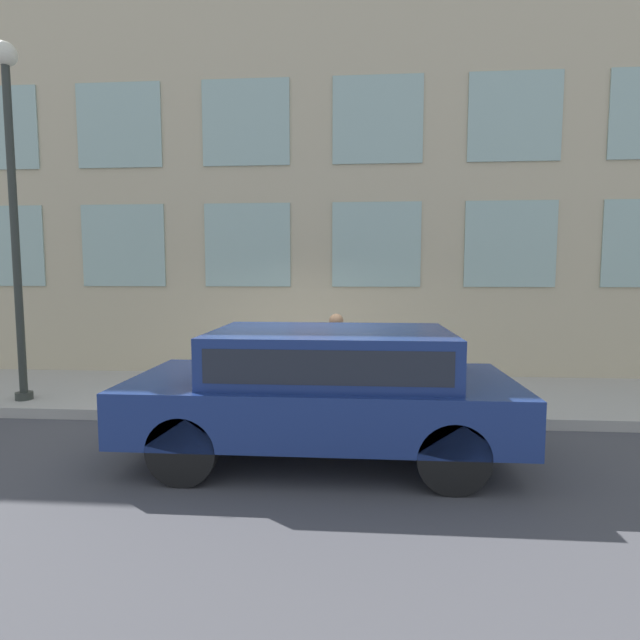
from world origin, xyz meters
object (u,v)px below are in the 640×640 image
object	(u,v)px
person	(336,349)
fire_hydrant	(303,383)
street_lamp	(12,183)
parked_truck_navy_near	(326,383)

from	to	relation	value
person	fire_hydrant	bearing A→B (deg)	-127.78
fire_hydrant	person	size ratio (longest dim) A/B	0.52
fire_hydrant	street_lamp	bearing A→B (deg)	88.94
person	parked_truck_navy_near	distance (m)	1.98
person	parked_truck_navy_near	bearing A→B (deg)	-74.76
person	parked_truck_navy_near	world-z (taller)	person
fire_hydrant	person	world-z (taller)	person
fire_hydrant	street_lamp	xyz separation A→B (m)	(0.08, 4.56, 3.07)
parked_truck_navy_near	street_lamp	world-z (taller)	street_lamp
person	parked_truck_navy_near	xyz separation A→B (m)	(-1.98, 0.04, -0.10)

